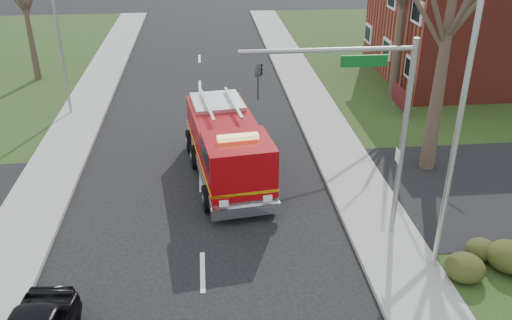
{
  "coord_description": "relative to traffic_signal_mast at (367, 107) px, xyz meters",
  "views": [
    {
      "loc": [
        0.34,
        -13.59,
        10.6
      ],
      "look_at": [
        2.02,
        3.63,
        2.0
      ],
      "focal_mm": 38.0,
      "sensor_mm": 36.0,
      "label": 1
    }
  ],
  "objects": [
    {
      "name": "ground",
      "position": [
        -5.21,
        -1.5,
        -4.71
      ],
      "size": [
        120.0,
        120.0,
        0.0
      ],
      "primitive_type": "plane",
      "color": "black",
      "rests_on": "ground"
    },
    {
      "name": "sidewalk_right",
      "position": [
        0.99,
        -1.5,
        -4.63
      ],
      "size": [
        2.4,
        80.0,
        0.15
      ],
      "primitive_type": "cube",
      "color": "#989993",
      "rests_on": "ground"
    },
    {
      "name": "brick_building",
      "position": [
        13.79,
        16.5,
        -1.05
      ],
      "size": [
        15.4,
        10.4,
        7.25
      ],
      "color": "maroon",
      "rests_on": "ground"
    },
    {
      "name": "health_center_sign",
      "position": [
        5.29,
        11.0,
        -3.83
      ],
      "size": [
        0.12,
        2.0,
        1.4
      ],
      "color": "#4A1116",
      "rests_on": "ground"
    },
    {
      "name": "hedge_corner",
      "position": [
        3.79,
        -2.5,
        -4.13
      ],
      "size": [
        2.8,
        2.0,
        0.9
      ],
      "primitive_type": "ellipsoid",
      "color": "#283112",
      "rests_on": "lawn_right"
    },
    {
      "name": "traffic_signal_mast",
      "position": [
        0.0,
        0.0,
        0.0
      ],
      "size": [
        5.29,
        0.18,
        6.8
      ],
      "color": "gray",
      "rests_on": "ground"
    },
    {
      "name": "streetlight_pole",
      "position": [
        1.93,
        -2.0,
        -0.16
      ],
      "size": [
        1.48,
        0.16,
        8.4
      ],
      "color": "#B7BABF",
      "rests_on": "ground"
    },
    {
      "name": "utility_pole_far",
      "position": [
        -12.01,
        12.5,
        -1.21
      ],
      "size": [
        0.14,
        0.14,
        7.0
      ],
      "primitive_type": "cylinder",
      "color": "gray",
      "rests_on": "ground"
    },
    {
      "name": "fire_engine",
      "position": [
        -4.1,
        4.62,
        -3.4
      ],
      "size": [
        3.51,
        7.43,
        2.89
      ],
      "rotation": [
        0.0,
        0.0,
        0.13
      ],
      "color": "#97060B",
      "rests_on": "ground"
    }
  ]
}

